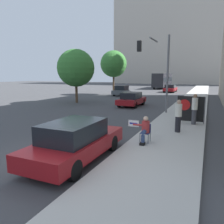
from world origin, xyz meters
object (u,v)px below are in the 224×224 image
car_on_road_midblock (122,91)px  pedestrian_behind (195,109)px  parked_car_curbside (76,141)px  protest_banner (190,109)px  city_bus_on_road (163,80)px  traffic_light_pole (157,62)px  car_on_road_nearest (132,99)px  car_on_road_distant (170,88)px  seated_protester (145,129)px  street_tree_midblock (114,64)px  jogger_on_sidewalk (178,116)px  street_tree_near_curb (76,68)px

car_on_road_midblock → pedestrian_behind: bearing=-56.6°
car_on_road_midblock → parked_car_curbside: bearing=-72.5°
protest_banner → city_bus_on_road: (-9.00, 37.63, 0.91)m
protest_banner → traffic_light_pole: traffic_light_pole is taller
protest_banner → car_on_road_nearest: 8.96m
pedestrian_behind → car_on_road_distant: size_ratio=0.38×
traffic_light_pole → protest_banner: bearing=-48.5°
protest_banner → car_on_road_nearest: bearing=132.5°
car_on_road_nearest → city_bus_on_road: city_bus_on_road is taller
car_on_road_midblock → seated_protester: bearing=-66.4°
traffic_light_pole → street_tree_midblock: street_tree_midblock is taller
parked_car_curbside → city_bus_on_road: bearing=97.1°
jogger_on_sidewalk → car_on_road_distant: jogger_on_sidewalk is taller
pedestrian_behind → parked_car_curbside: 8.18m
car_on_road_distant → car_on_road_midblock: bearing=-120.3°
jogger_on_sidewalk → pedestrian_behind: bearing=-120.7°
protest_banner → car_on_road_nearest: (-6.05, 6.60, -0.33)m
traffic_light_pole → car_on_road_midblock: traffic_light_pole is taller
protest_banner → parked_car_curbside: protest_banner is taller
pedestrian_behind → car_on_road_nearest: 9.40m
traffic_light_pole → parked_car_curbside: traffic_light_pole is taller
car_on_road_nearest → pedestrian_behind: bearing=-47.7°
seated_protester → protest_banner: size_ratio=0.69×
parked_car_curbside → street_tree_midblock: bearing=110.5°
seated_protester → traffic_light_pole: size_ratio=0.20×
pedestrian_behind → street_tree_near_curb: bearing=-106.1°
car_on_road_nearest → car_on_road_distant: 19.94m
parked_car_curbside → street_tree_midblock: (-9.61, 25.65, 4.06)m
pedestrian_behind → parked_car_curbside: bearing=-13.6°
jogger_on_sidewalk → traffic_light_pole: traffic_light_pole is taller
jogger_on_sidewalk → city_bus_on_road: 41.16m
seated_protester → street_tree_midblock: size_ratio=0.17×
pedestrian_behind → car_on_road_midblock: pedestrian_behind is taller
parked_car_curbside → jogger_on_sidewalk: bearing=59.7°
city_bus_on_road → street_tree_midblock: street_tree_midblock is taller
street_tree_midblock → car_on_road_distant: bearing=48.5°
jogger_on_sidewalk → traffic_light_pole: bearing=-81.6°
protest_banner → car_on_road_distant: bearing=101.5°
seated_protester → jogger_on_sidewalk: 2.70m
seated_protester → jogger_on_sidewalk: bearing=67.5°
traffic_light_pole → seated_protester: bearing=-80.6°
city_bus_on_road → street_tree_near_curb: bearing=-96.7°
jogger_on_sidewalk → street_tree_midblock: (-12.58, 20.58, 3.78)m
street_tree_midblock → traffic_light_pole: bearing=-55.6°
seated_protester → car_on_road_nearest: 12.51m
street_tree_near_curb → pedestrian_behind: bearing=-28.7°
protest_banner → street_tree_near_curb: bearing=152.0°
city_bus_on_road → car_on_road_nearest: bearing=-84.6°
car_on_road_distant → city_bus_on_road: 11.74m
car_on_road_nearest → street_tree_midblock: size_ratio=0.62×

